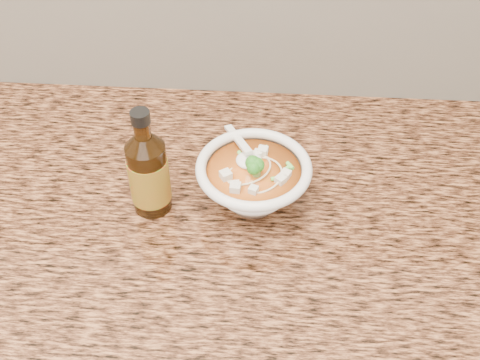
{
  "coord_description": "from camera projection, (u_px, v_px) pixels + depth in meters",
  "views": [
    {
      "loc": [
        0.37,
        1.07,
        1.57
      ],
      "look_at": [
        0.33,
        1.7,
        0.94
      ],
      "focal_mm": 45.0,
      "sensor_mm": 36.0,
      "label": 1
    }
  ],
  "objects": [
    {
      "name": "hot_sauce_bottle",
      "position": [
        149.0,
        173.0,
        0.86
      ],
      "size": [
        0.06,
        0.06,
        0.18
      ],
      "rotation": [
        0.0,
        0.0,
        0.01
      ],
      "color": "#381D07",
      "rests_on": "counter_slab"
    },
    {
      "name": "counter_slab",
      "position": [
        25.0,
        212.0,
        0.93
      ],
      "size": [
        4.0,
        0.68,
        0.04
      ],
      "primitive_type": "cube",
      "color": "#A2653B",
      "rests_on": "cabinet"
    },
    {
      "name": "soup_bowl",
      "position": [
        253.0,
        182.0,
        0.89
      ],
      "size": [
        0.17,
        0.19,
        0.09
      ],
      "rotation": [
        0.0,
        0.0,
        0.13
      ],
      "color": "white",
      "rests_on": "counter_slab"
    },
    {
      "name": "cabinet",
      "position": [
        80.0,
        358.0,
        1.24
      ],
      "size": [
        4.0,
        0.65,
        0.86
      ],
      "primitive_type": "cube",
      "color": "black",
      "rests_on": "ground"
    }
  ]
}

